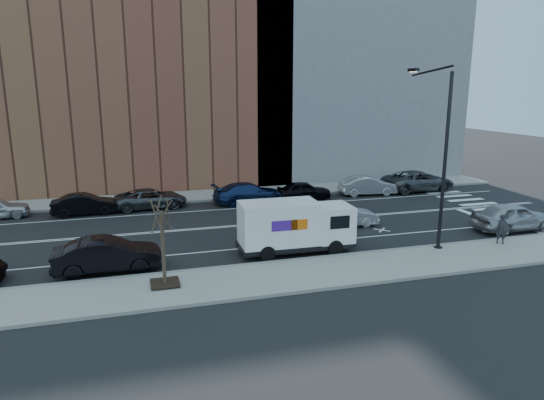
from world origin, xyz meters
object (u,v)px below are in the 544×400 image
fedex_van (295,226)px  pedestrian (502,229)px  driving_sedan (345,216)px  near_parked_front (513,217)px  far_parked_b (85,204)px

fedex_van → pedestrian: 11.09m
fedex_van → driving_sedan: (4.46, 3.69, -0.75)m
near_parked_front → far_parked_b: bearing=65.3°
fedex_van → driving_sedan: bearing=40.8°
fedex_van → driving_sedan: 5.84m
far_parked_b → near_parked_front: near_parked_front is taller
fedex_van → pedestrian: bearing=-9.9°
far_parked_b → driving_sedan: 17.09m
far_parked_b → pedestrian: bearing=-123.5°
fedex_van → pedestrian: size_ratio=3.75×
fedex_van → pedestrian: (10.87, -2.13, -0.47)m
near_parked_front → pedestrian: pedestrian is taller
fedex_van → far_parked_b: bearing=135.8°
near_parked_front → pedestrian: bearing=128.7°
fedex_van → far_parked_b: fedex_van is taller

